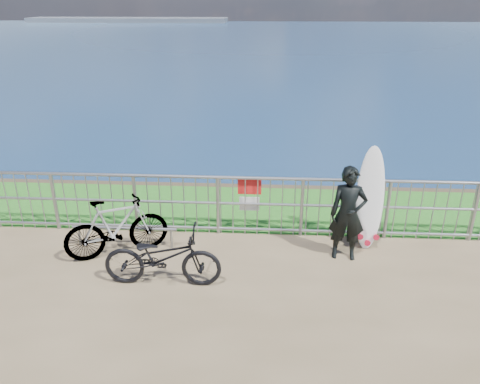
# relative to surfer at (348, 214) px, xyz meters

# --- Properties ---
(grass_strip) EXTENTS (120.00, 120.00, 0.00)m
(grass_strip) POSITION_rel_surfer_xyz_m (-1.68, 1.81, -0.78)
(grass_strip) COLOR #216C1D
(grass_strip) RESTS_ON ground
(seascape) EXTENTS (260.00, 260.00, 5.00)m
(seascape) POSITION_rel_surfer_xyz_m (-45.43, 146.60, -4.82)
(seascape) COLOR brown
(seascape) RESTS_ON ground
(railing) EXTENTS (10.06, 0.10, 1.13)m
(railing) POSITION_rel_surfer_xyz_m (-1.67, 0.71, -0.21)
(railing) COLOR gray
(railing) RESTS_ON ground
(surfer) EXTENTS (0.61, 0.43, 1.59)m
(surfer) POSITION_rel_surfer_xyz_m (0.00, 0.00, 0.00)
(surfer) COLOR black
(surfer) RESTS_ON ground
(surfboard) EXTENTS (0.51, 0.46, 1.77)m
(surfboard) POSITION_rel_surfer_xyz_m (0.43, 0.44, 0.02)
(surfboard) COLOR white
(surfboard) RESTS_ON ground
(bicycle_near) EXTENTS (1.76, 0.64, 0.92)m
(bicycle_near) POSITION_rel_surfer_xyz_m (-2.84, -0.96, -0.33)
(bicycle_near) COLOR black
(bicycle_near) RESTS_ON ground
(bicycle_far) EXTENTS (1.74, 1.19, 1.03)m
(bicycle_far) POSITION_rel_surfer_xyz_m (-3.78, -0.15, -0.28)
(bicycle_far) COLOR black
(bicycle_far) RESTS_ON ground
(bike_rack) EXTENTS (1.82, 0.05, 0.38)m
(bike_rack) POSITION_rel_surfer_xyz_m (-3.74, 0.13, -0.48)
(bike_rack) COLOR gray
(bike_rack) RESTS_ON ground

